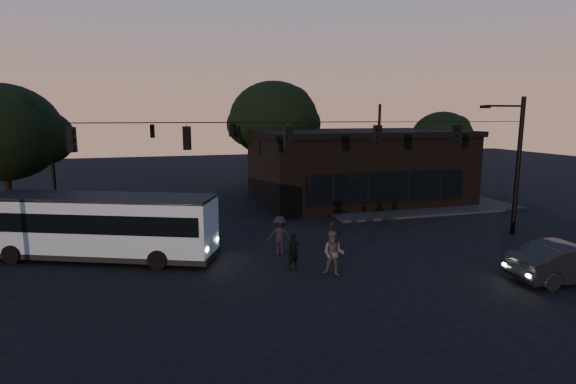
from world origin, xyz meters
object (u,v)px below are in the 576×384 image
object	(u,v)px
bus	(101,224)
pedestrian_c	(332,239)
pedestrian_b	(334,253)
pedestrian_d	(280,235)
building	(356,165)
pedestrian_a	(293,252)
car	(570,262)

from	to	relation	value
bus	pedestrian_c	size ratio (longest dim) A/B	6.56
pedestrian_b	pedestrian_c	bearing A→B (deg)	104.47
pedestrian_c	bus	bearing A→B (deg)	-7.53
bus	pedestrian_d	world-z (taller)	bus
building	pedestrian_c	xyz separation A→B (m)	(-7.08, -12.69, -1.90)
pedestrian_a	pedestrian_d	size ratio (longest dim) A/B	0.87
building	car	bearing A→B (deg)	-87.83
pedestrian_c	pedestrian_b	bearing A→B (deg)	75.98
car	pedestrian_a	distance (m)	11.00
pedestrian_b	car	bearing A→B (deg)	14.09
pedestrian_d	pedestrian_c	bearing A→B (deg)	174.21
building	pedestrian_c	size ratio (longest dim) A/B	9.56
building	pedestrian_a	xyz separation A→B (m)	(-9.41, -14.16, -1.91)
building	pedestrian_a	bearing A→B (deg)	-123.59
car	pedestrian_c	distance (m)	9.70
pedestrian_b	pedestrian_c	world-z (taller)	pedestrian_b
pedestrian_a	pedestrian_b	distance (m)	1.76
bus	pedestrian_a	distance (m)	8.94
car	pedestrian_d	distance (m)	12.07
building	pedestrian_b	distance (m)	17.29
pedestrian_c	building	bearing A→B (deg)	-112.94
pedestrian_a	pedestrian_b	world-z (taller)	pedestrian_b
pedestrian_d	bus	bearing A→B (deg)	3.13
bus	pedestrian_c	distance (m)	10.62
bus	pedestrian_c	world-z (taller)	bus
car	pedestrian_a	xyz separation A→B (m)	(-10.11, 4.33, 0.01)
pedestrian_d	building	bearing A→B (deg)	-113.53
bus	pedestrian_d	xyz separation A→B (m)	(8.00, -1.65, -0.73)
bus	pedestrian_a	size ratio (longest dim) A/B	6.59
bus	car	world-z (taller)	bus
building	car	xyz separation A→B (m)	(0.70, -18.49, -1.92)
pedestrian_a	pedestrian_b	xyz separation A→B (m)	(1.40, -1.06, 0.13)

